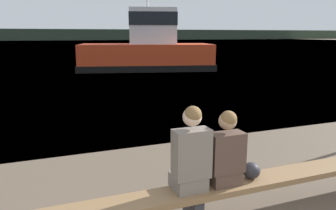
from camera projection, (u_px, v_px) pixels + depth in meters
The scene contains 7 objects.
water_surface at pixel (43, 41), 116.05m from camera, with size 240.00×240.00×0.00m, color #5684A3.
far_shoreline at pixel (42, 35), 131.23m from camera, with size 600.00×12.00×4.38m, color #2D3D2D.
bench_main at pixel (193, 196), 3.85m from camera, with size 7.57×0.41×0.50m.
person_left at pixel (191, 154), 3.73m from camera, with size 0.43×0.38×1.02m.
person_right at pixel (225, 153), 3.90m from camera, with size 0.43×0.38×0.93m.
shopping_bag at pixel (251, 170), 4.13m from camera, with size 0.23×0.23×0.21m.
tugboat_red at pixel (148, 51), 21.53m from camera, with size 9.31×5.76×6.85m.
Camera 1 is at (-1.50, -0.93, 2.28)m, focal length 35.00 mm.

